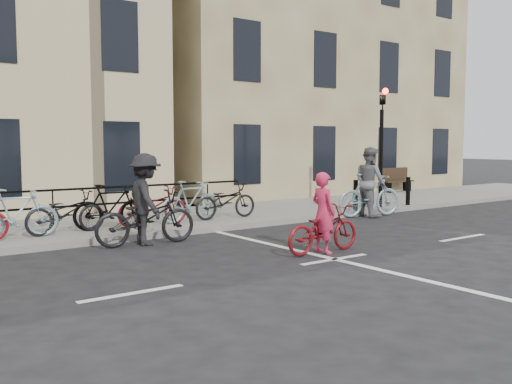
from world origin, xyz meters
TOP-DOWN VIEW (x-y plane):
  - ground at (0.00, 0.00)m, footprint 120.00×120.00m
  - sidewalk at (-4.00, 6.00)m, footprint 46.00×4.00m
  - building_east at (9.00, 13.00)m, footprint 14.00×10.00m
  - traffic_light at (6.20, 4.34)m, footprint 0.18×0.30m
  - bollard_east at (5.00, 4.25)m, footprint 0.14×0.14m
  - bollard_west at (7.40, 4.25)m, footprint 0.14×0.14m
  - bench at (11.00, 7.73)m, footprint 1.60×0.41m
  - parked_bikes at (-3.30, 5.04)m, footprint 10.40×1.23m
  - cyclist_pink at (0.27, 0.60)m, footprint 1.78×0.63m
  - cyclist_grey at (5.12, 3.80)m, footprint 2.17×1.12m
  - cyclist_dark at (-2.13, 3.46)m, footprint 2.23×1.31m

SIDE VIEW (x-z plane):
  - ground at x=0.00m, z-range 0.00..0.00m
  - sidewalk at x=-4.00m, z-range 0.00..0.15m
  - cyclist_pink at x=0.27m, z-range -0.24..1.34m
  - bollard_east at x=5.00m, z-range 0.15..1.05m
  - bollard_west at x=7.40m, z-range 0.15..1.05m
  - parked_bikes at x=-3.30m, z-range 0.12..1.17m
  - bench at x=11.00m, z-range 0.19..1.16m
  - cyclist_dark at x=-2.13m, z-range -0.21..1.72m
  - cyclist_grey at x=5.12m, z-range -0.19..1.83m
  - traffic_light at x=6.20m, z-range 0.50..4.40m
  - building_east at x=9.00m, z-range 0.15..12.15m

